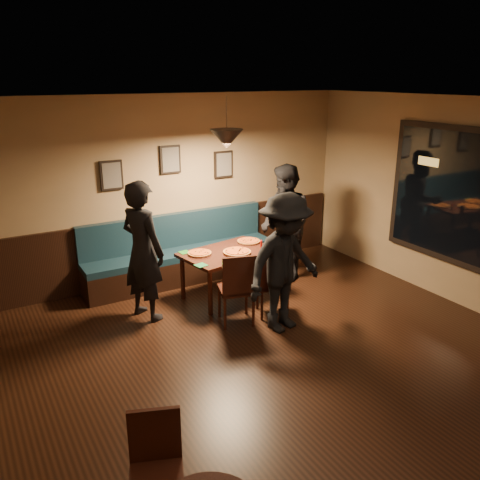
{
  "coord_description": "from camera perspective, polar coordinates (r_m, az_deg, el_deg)",
  "views": [
    {
      "loc": [
        -2.83,
        -3.47,
        3.05
      ],
      "look_at": [
        0.35,
        1.99,
        0.95
      ],
      "focal_mm": 37.31,
      "sensor_mm": 36.0,
      "label": 1
    }
  ],
  "objects": [
    {
      "name": "picture_left",
      "position": [
        7.33,
        -14.49,
        7.18
      ],
      "size": [
        0.32,
        0.04,
        0.42
      ],
      "primitive_type": "cube",
      "color": "black",
      "rests_on": "wall_back"
    },
    {
      "name": "ceiling",
      "position": [
        4.49,
        9.34,
        14.97
      ],
      "size": [
        7.0,
        7.0,
        0.0
      ],
      "primitive_type": "plane",
      "rotation": [
        3.14,
        0.0,
        0.0
      ],
      "color": "silver",
      "rests_on": "ground"
    },
    {
      "name": "picture_center",
      "position": [
        7.59,
        -7.99,
        9.11
      ],
      "size": [
        0.32,
        0.04,
        0.42
      ],
      "primitive_type": "cube",
      "color": "black",
      "rests_on": "wall_back"
    },
    {
      "name": "window_glass",
      "position": [
        7.17,
        24.67,
        4.2
      ],
      "size": [
        0.0,
        2.4,
        2.4
      ],
      "primitive_type": "plane",
      "rotation": [
        1.57,
        0.0,
        -1.57
      ],
      "color": "black",
      "rests_on": "wall_right"
    },
    {
      "name": "pendant_lamp",
      "position": [
        6.67,
        -1.54,
        11.49
      ],
      "size": [
        0.44,
        0.44,
        0.25
      ],
      "primitive_type": "cone",
      "rotation": [
        3.14,
        0.0,
        0.0
      ],
      "color": "black",
      "rests_on": "ceiling"
    },
    {
      "name": "chair_near_left",
      "position": [
        6.36,
        -0.47,
        -5.42
      ],
      "size": [
        0.53,
        0.53,
        0.97
      ],
      "primitive_type": null,
      "rotation": [
        0.0,
        0.0,
        -0.29
      ],
      "color": "black",
      "rests_on": "floor"
    },
    {
      "name": "diner_front",
      "position": [
        6.08,
        5.12,
        -2.67
      ],
      "size": [
        1.23,
        0.86,
        1.75
      ],
      "primitive_type": "imported",
      "rotation": [
        0.0,
        0.0,
        0.2
      ],
      "color": "black",
      "rests_on": "floor"
    },
    {
      "name": "tabasco_bottle",
      "position": [
        7.19,
        2.43,
        -0.38
      ],
      "size": [
        0.03,
        0.03,
        0.12
      ],
      "primitive_type": "cylinder",
      "rotation": [
        0.0,
        0.0,
        -0.11
      ],
      "color": "#8D0904",
      "rests_on": "dining_table"
    },
    {
      "name": "cafe_chair_far",
      "position": [
        3.84,
        -9.54,
        -25.09
      ],
      "size": [
        0.48,
        0.48,
        0.84
      ],
      "primitive_type": null,
      "rotation": [
        0.0,
        0.0,
        2.78
      ],
      "color": "black",
      "rests_on": "floor"
    },
    {
      "name": "booth_bench",
      "position": [
        7.68,
        -6.77,
        -1.14
      ],
      "size": [
        3.0,
        0.6,
        1.0
      ],
      "primitive_type": null,
      "color": "#0F232D",
      "rests_on": "ground"
    },
    {
      "name": "wall_back",
      "position": [
        7.7,
        -7.92,
        5.83
      ],
      "size": [
        6.0,
        0.0,
        6.0
      ],
      "primitive_type": "plane",
      "rotation": [
        1.57,
        0.0,
        0.0
      ],
      "color": "#8C704F",
      "rests_on": "ground"
    },
    {
      "name": "diner_left",
      "position": [
        6.46,
        -11.04,
        -1.25
      ],
      "size": [
        0.66,
        0.79,
        1.83
      ],
      "primitive_type": "imported",
      "rotation": [
        0.0,
        0.0,
        1.97
      ],
      "color": "black",
      "rests_on": "floor"
    },
    {
      "name": "cutlery_set",
      "position": [
        6.73,
        -0.35,
        -2.24
      ],
      "size": [
        0.18,
        0.06,
        0.0
      ],
      "primitive_type": "cube",
      "rotation": [
        0.0,
        0.0,
        1.33
      ],
      "color": "silver",
      "rests_on": "dining_table"
    },
    {
      "name": "pizza_a",
      "position": [
        6.94,
        -4.64,
        -1.5
      ],
      "size": [
        0.41,
        0.41,
        0.04
      ],
      "primitive_type": "cylinder",
      "rotation": [
        0.0,
        0.0,
        -0.29
      ],
      "color": "gold",
      "rests_on": "dining_table"
    },
    {
      "name": "pizza_b",
      "position": [
        6.95,
        -0.35,
        -1.37
      ],
      "size": [
        0.41,
        0.41,
        0.04
      ],
      "primitive_type": "cylinder",
      "rotation": [
        0.0,
        0.0,
        -0.04
      ],
      "color": "gold",
      "rests_on": "dining_table"
    },
    {
      "name": "dining_table",
      "position": [
        7.16,
        -1.41,
        -3.88
      ],
      "size": [
        1.39,
        1.01,
        0.68
      ],
      "primitive_type": "cube",
      "rotation": [
        0.0,
        0.0,
        0.17
      ],
      "color": "black",
      "rests_on": "floor"
    },
    {
      "name": "diner_right",
      "position": [
        7.65,
        5.22,
        1.93
      ],
      "size": [
        0.73,
        0.91,
        1.79
      ],
      "primitive_type": "imported",
      "rotation": [
        0.0,
        0.0,
        -1.63
      ],
      "color": "black",
      "rests_on": "floor"
    },
    {
      "name": "picture_right",
      "position": [
        8.0,
        -1.91,
        8.64
      ],
      "size": [
        0.32,
        0.04,
        0.42
      ],
      "primitive_type": "cube",
      "color": "black",
      "rests_on": "wall_back"
    },
    {
      "name": "window_frame",
      "position": [
        7.19,
        24.81,
        4.22
      ],
      "size": [
        0.06,
        2.56,
        1.86
      ],
      "primitive_type": "cube",
      "color": "black",
      "rests_on": "wall_right"
    },
    {
      "name": "floor",
      "position": [
        5.42,
        7.77,
        -16.05
      ],
      "size": [
        7.0,
        7.0,
        0.0
      ],
      "primitive_type": "plane",
      "color": "black",
      "rests_on": "ground"
    },
    {
      "name": "wainscot",
      "position": [
        7.92,
        -7.56,
        -0.58
      ],
      "size": [
        5.88,
        0.06,
        1.0
      ],
      "primitive_type": "cube",
      "color": "black",
      "rests_on": "ground"
    },
    {
      "name": "napkin_a",
      "position": [
        7.03,
        -6.36,
        -1.41
      ],
      "size": [
        0.16,
        0.16,
        0.01
      ],
      "primitive_type": "cube",
      "rotation": [
        0.0,
        0.0,
        0.1
      ],
      "color": "#1B661B",
      "rests_on": "dining_table"
    },
    {
      "name": "soda_glass",
      "position": [
        7.01,
        3.93,
        -0.8
      ],
      "size": [
        0.08,
        0.08,
        0.15
      ],
      "primitive_type": "cylinder",
      "rotation": [
        0.0,
        0.0,
        0.11
      ],
      "color": "black",
      "rests_on": "dining_table"
    },
    {
      "name": "chair_near_right",
      "position": [
        6.6,
        3.74,
        -4.88
      ],
      "size": [
        0.52,
        0.52,
        0.9
      ],
      "primitive_type": null,
      "rotation": [
        0.0,
        0.0,
        -0.39
      ],
      "color": "black",
      "rests_on": "floor"
    },
    {
      "name": "napkin_b",
      "position": [
        6.54,
        -4.48,
        -2.89
      ],
      "size": [
        0.17,
        0.17,
        0.01
      ],
      "primitive_type": "cube",
      "rotation": [
        0.0,
        0.0,
        0.19
      ],
      "color": "#1C6B35",
      "rests_on": "dining_table"
    },
    {
      "name": "pizza_c",
      "position": [
        7.41,
        1.0,
        -0.13
      ],
      "size": [
        0.42,
        0.42,
        0.04
      ],
      "primitive_type": "cylinder",
      "rotation": [
        0.0,
        0.0,
        0.31
      ],
      "color": "orange",
      "rests_on": "dining_table"
    }
  ]
}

